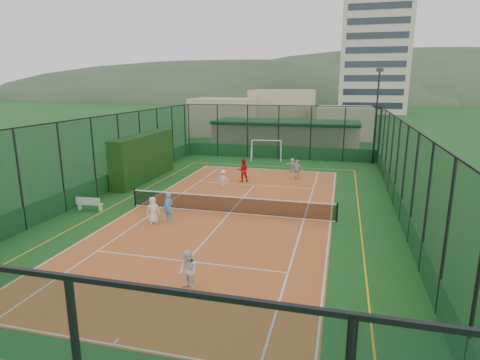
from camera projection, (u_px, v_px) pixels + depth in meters
The scene contains 19 objects.
ground at pixel (230, 213), 22.27m from camera, with size 300.00×300.00×0.00m, color #1B501E.
court_slab at pixel (230, 213), 22.27m from camera, with size 11.17×23.97×0.01m, color #CA622D.
tennis_net at pixel (230, 204), 22.14m from camera, with size 11.67×0.12×1.06m, color black, non-canonical shape.
perimeter_fence at pixel (229, 169), 21.67m from camera, with size 18.12×34.12×5.00m, color #113320, non-canonical shape.
floodlight_ne at pixel (376, 117), 34.85m from camera, with size 0.60×0.26×8.25m, color black, non-canonical shape.
clubhouse at pixel (286, 136), 42.60m from camera, with size 15.20×7.20×3.15m, color tan, non-canonical shape.
apartment_tower at pixel (375, 47), 93.03m from camera, with size 15.00×12.00×30.00m, color beige.
distant_hills at pixel (329, 100), 163.48m from camera, with size 200.00×60.00×24.00m, color #384C33, non-canonical shape.
hedge_left at pixel (144, 157), 29.56m from camera, with size 1.16×7.72×3.38m, color black.
white_bench at pixel (90, 203), 22.64m from camera, with size 1.47×0.40×0.83m, color white, non-canonical shape.
futsal_goal_far at pixel (266, 150), 37.47m from camera, with size 2.82×0.82×1.82m, color white, non-canonical shape.
child_near_left at pixel (153, 210), 20.53m from camera, with size 0.68×0.44×1.39m, color white.
child_near_mid at pixel (168, 207), 20.77m from camera, with size 0.55×0.36×1.52m, color #4F9DE0.
child_near_right at pixel (188, 271), 13.80m from camera, with size 0.71×0.56×1.47m, color white.
child_far_left at pixel (223, 179), 27.52m from camera, with size 0.80×0.46×1.23m, color white.
child_far_right at pixel (297, 169), 29.90m from camera, with size 0.87×0.36×1.48m, color silver.
child_far_back at pixel (292, 165), 32.38m from camera, with size 1.07×0.34×1.16m, color silver.
coach at pixel (243, 170), 29.13m from camera, with size 0.83×0.65×1.70m, color red.
tennis_balls at pixel (229, 205), 23.63m from camera, with size 3.88×0.95×0.07m.
Camera 1 is at (5.80, -20.40, 7.06)m, focal length 30.00 mm.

